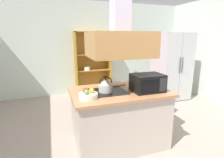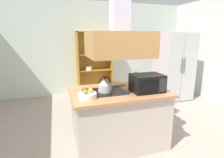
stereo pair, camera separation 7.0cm
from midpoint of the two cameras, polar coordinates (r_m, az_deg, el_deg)
The scene contains 11 objects.
ground_plane at distance 3.12m, azimuth 5.32°, elevation -19.73°, with size 7.80×7.80×0.00m, color gray.
wall_back at distance 5.49m, azimuth -7.53°, elevation 9.67°, with size 6.00×0.12×2.70m, color silver.
kitchen_island at distance 2.89m, azimuth 1.60°, elevation -12.14°, with size 1.47×0.96×0.90m.
range_hood at distance 2.61m, azimuth 1.79°, elevation 13.72°, with size 0.90×0.70×1.29m.
refrigerator at distance 5.17m, azimuth 18.11°, elevation 3.92°, with size 0.90×0.77×1.81m.
dish_cabinet at distance 5.34m, azimuth -6.69°, elevation 3.86°, with size 1.03×0.40×1.85m.
kettle at distance 2.64m, azimuth -2.81°, elevation -2.06°, with size 0.21×0.21×0.24m.
cutting_board at distance 3.04m, azimuth -0.20°, elevation -1.69°, with size 0.34×0.24×0.02m, color tan.
microwave at distance 2.70m, azimuth 10.59°, elevation -1.20°, with size 0.46×0.35×0.26m.
wine_glass_on_counter at distance 3.16m, azimuth 7.06°, elevation 1.44°, with size 0.08×0.08×0.21m.
fruit_bowl at distance 2.40m, azimuth -8.49°, elevation -5.06°, with size 0.26×0.26×0.14m.
Camera 1 is at (-1.14, -2.35, 1.71)m, focal length 28.47 mm.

